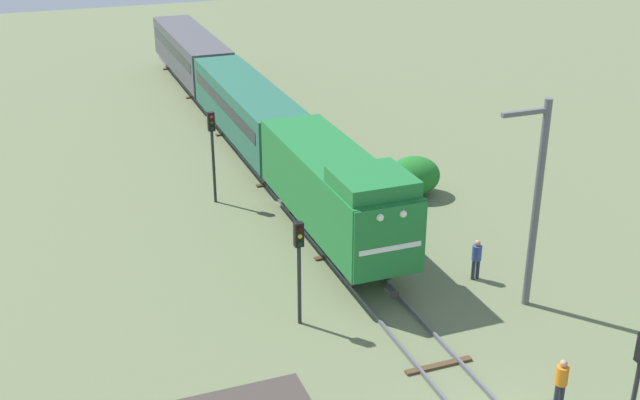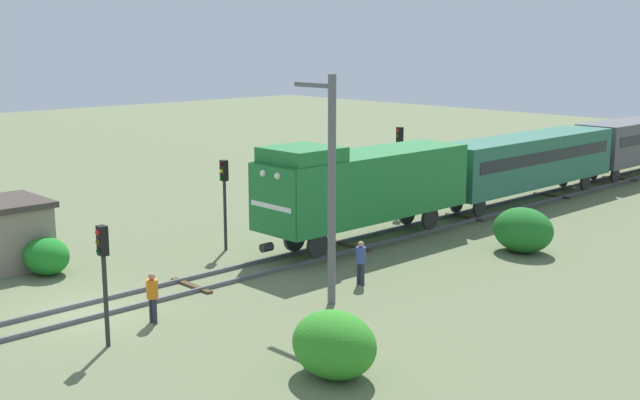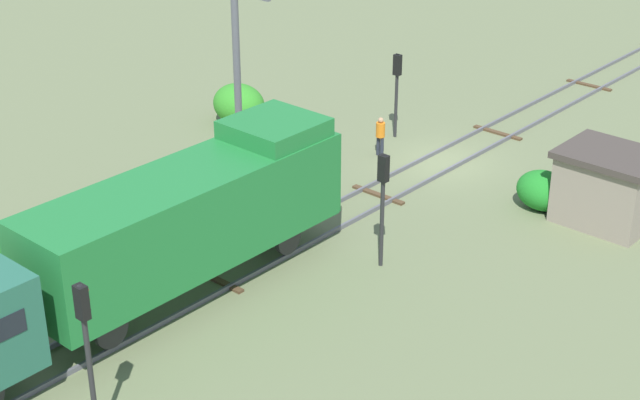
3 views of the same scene
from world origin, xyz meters
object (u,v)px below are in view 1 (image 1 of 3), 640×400
worker_near_track (561,380)px  catenary_mast (536,200)px  locomotive (335,188)px  passenger_car_leading (247,107)px  worker_by_signal (477,256)px  passenger_car_trailing (191,51)px  traffic_signal_near (640,368)px  traffic_signal_mid (299,254)px  traffic_signal_far (212,141)px

worker_near_track → catenary_mast: 6.95m
locomotive → passenger_car_leading: locomotive is taller
worker_near_track → worker_by_signal: size_ratio=1.00×
passenger_car_trailing → traffic_signal_near: bearing=-85.7°
locomotive → traffic_signal_mid: size_ratio=2.90×
traffic_signal_near → worker_by_signal: traffic_signal_near is taller
passenger_car_trailing → worker_near_track: bearing=-86.6°
passenger_car_trailing → catenary_mast: catenary_mast is taller
locomotive → traffic_signal_mid: bearing=-123.5°
traffic_signal_near → worker_near_track: bearing=110.9°
traffic_signal_near → traffic_signal_mid: traffic_signal_mid is taller
passenger_car_trailing → traffic_signal_far: bearing=-99.6°
traffic_signal_far → catenary_mast: 15.96m
locomotive → traffic_signal_mid: 6.16m
traffic_signal_far → catenary_mast: (8.54, -13.44, 1.10)m
locomotive → catenary_mast: 8.55m
traffic_signal_far → worker_by_signal: traffic_signal_far is taller
traffic_signal_far → passenger_car_leading: bearing=61.8°
locomotive → catenary_mast: (4.94, -6.83, 1.46)m
worker_by_signal → passenger_car_trailing: bearing=-167.5°
passenger_car_trailing → traffic_signal_far: traffic_signal_far is taller
locomotive → traffic_signal_far: locomotive is taller
locomotive → traffic_signal_far: 7.54m
traffic_signal_mid → catenary_mast: size_ratio=0.50×
traffic_signal_near → catenary_mast: 8.05m
locomotive → traffic_signal_mid: locomotive is taller
locomotive → traffic_signal_near: 14.87m
passenger_car_trailing → traffic_signal_mid: traffic_signal_mid is taller
passenger_car_leading → catenary_mast: catenary_mast is taller
passenger_car_trailing → traffic_signal_mid: 33.24m
worker_near_track → passenger_car_trailing: bearing=46.1°
traffic_signal_mid → traffic_signal_far: (-0.20, 11.75, 0.35)m
traffic_signal_far → worker_by_signal: bearing=-55.0°
locomotive → catenary_mast: catenary_mast is taller
traffic_signal_near → worker_by_signal: size_ratio=2.20×
passenger_car_leading → passenger_car_trailing: (0.00, 14.60, 0.00)m
traffic_signal_near → worker_near_track: (-0.80, 2.09, -1.62)m
traffic_signal_near → traffic_signal_far: size_ratio=0.83×
passenger_car_trailing → traffic_signal_near: 42.58m
traffic_signal_near → traffic_signal_mid: 11.48m
worker_near_track → locomotive: bearing=53.7°
passenger_car_leading → traffic_signal_mid: bearing=-100.4°
passenger_car_leading → passenger_car_trailing: size_ratio=1.00×
passenger_car_trailing → traffic_signal_near: passenger_car_trailing is taller
traffic_signal_near → passenger_car_leading: bearing=96.6°
passenger_car_trailing → traffic_signal_mid: size_ratio=3.50×
catenary_mast → worker_near_track: bearing=-114.4°
traffic_signal_mid → worker_by_signal: 7.83m
passenger_car_leading → catenary_mast: 20.83m
passenger_car_leading → worker_near_track: 25.92m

